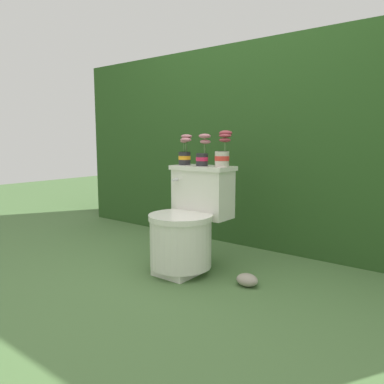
{
  "coord_description": "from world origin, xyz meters",
  "views": [
    {
      "loc": [
        1.5,
        -1.85,
        0.9
      ],
      "look_at": [
        -0.05,
        0.14,
        0.54
      ],
      "focal_mm": 35.0,
      "sensor_mm": 36.0,
      "label": 1
    }
  ],
  "objects_px": {
    "potted_plant_left": "(185,152)",
    "garden_stone": "(247,280)",
    "toilet": "(188,225)",
    "potted_plant_middle": "(223,152)",
    "potted_plant_midleft": "(203,153)"
  },
  "relations": [
    {
      "from": "potted_plant_left",
      "to": "potted_plant_midleft",
      "type": "xyz_separation_m",
      "value": [
        0.18,
        -0.02,
        0.0
      ]
    },
    {
      "from": "toilet",
      "to": "potted_plant_left",
      "type": "xyz_separation_m",
      "value": [
        -0.17,
        0.18,
        0.48
      ]
    },
    {
      "from": "toilet",
      "to": "potted_plant_left",
      "type": "bearing_deg",
      "value": 133.87
    },
    {
      "from": "potted_plant_left",
      "to": "potted_plant_middle",
      "type": "relative_size",
      "value": 0.9
    },
    {
      "from": "potted_plant_left",
      "to": "potted_plant_middle",
      "type": "bearing_deg",
      "value": -3.11
    },
    {
      "from": "potted_plant_midleft",
      "to": "potted_plant_left",
      "type": "bearing_deg",
      "value": 173.89
    },
    {
      "from": "potted_plant_middle",
      "to": "toilet",
      "type": "bearing_deg",
      "value": -137.84
    },
    {
      "from": "toilet",
      "to": "garden_stone",
      "type": "distance_m",
      "value": 0.55
    },
    {
      "from": "toilet",
      "to": "potted_plant_middle",
      "type": "xyz_separation_m",
      "value": [
        0.17,
        0.16,
        0.49
      ]
    },
    {
      "from": "toilet",
      "to": "potted_plant_left",
      "type": "distance_m",
      "value": 0.54
    },
    {
      "from": "potted_plant_left",
      "to": "potted_plant_midleft",
      "type": "relative_size",
      "value": 0.99
    },
    {
      "from": "potted_plant_left",
      "to": "garden_stone",
      "type": "distance_m",
      "value": 1.01
    },
    {
      "from": "toilet",
      "to": "potted_plant_middle",
      "type": "relative_size",
      "value": 2.92
    },
    {
      "from": "potted_plant_left",
      "to": "garden_stone",
      "type": "bearing_deg",
      "value": -15.97
    },
    {
      "from": "potted_plant_middle",
      "to": "garden_stone",
      "type": "bearing_deg",
      "value": -29.0
    }
  ]
}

